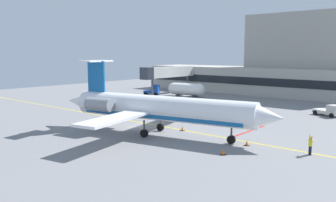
% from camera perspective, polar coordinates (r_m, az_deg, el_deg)
% --- Properties ---
extents(ground, '(120.00, 120.00, 0.11)m').
position_cam_1_polar(ground, '(45.44, -5.92, -4.29)').
color(ground, slate).
extents(terminal_building, '(72.29, 12.76, 18.22)m').
position_cam_1_polar(terminal_building, '(82.61, 19.96, 5.00)').
color(terminal_building, '#ADA89E').
rests_on(terminal_building, ground).
extents(jet_bridge_west, '(2.40, 16.96, 6.40)m').
position_cam_1_polar(jet_bridge_west, '(81.04, -0.13, 4.65)').
color(jet_bridge_west, silver).
rests_on(jet_bridge_west, ground).
extents(regional_jet, '(27.92, 21.62, 8.53)m').
position_cam_1_polar(regional_jet, '(40.58, -1.86, -1.15)').
color(regional_jet, white).
rests_on(regional_jet, ground).
extents(baggage_tug, '(3.63, 3.17, 1.97)m').
position_cam_1_polar(baggage_tug, '(56.91, 0.20, -0.84)').
color(baggage_tug, '#E5B20C').
rests_on(baggage_tug, ground).
extents(pushback_tractor, '(3.81, 2.91, 2.40)m').
position_cam_1_polar(pushback_tractor, '(79.48, -2.40, 1.73)').
color(pushback_tractor, '#1E4CB2').
rests_on(pushback_tractor, ground).
extents(belt_loader, '(4.57, 3.37, 1.76)m').
position_cam_1_polar(belt_loader, '(58.16, 24.84, -1.43)').
color(belt_loader, silver).
rests_on(belt_loader, ground).
extents(fuel_tank, '(8.72, 3.65, 2.93)m').
position_cam_1_polar(fuel_tank, '(76.80, 2.99, 1.94)').
color(fuel_tank, white).
rests_on(fuel_tank, ground).
extents(marshaller, '(0.65, 0.65, 1.89)m').
position_cam_1_polar(marshaller, '(35.43, 22.12, -6.61)').
color(marshaller, '#191E33').
rests_on(marshaller, ground).
extents(safety_cone_alpha, '(0.47, 0.47, 0.55)m').
position_cam_1_polar(safety_cone_alpha, '(33.51, 8.95, -8.20)').
color(safety_cone_alpha, orange).
rests_on(safety_cone_alpha, ground).
extents(safety_cone_bravo, '(0.47, 0.47, 0.55)m').
position_cam_1_polar(safety_cone_bravo, '(37.15, 12.69, -6.71)').
color(safety_cone_bravo, orange).
rests_on(safety_cone_bravo, ground).
extents(safety_cone_charlie, '(0.47, 0.47, 0.55)m').
position_cam_1_polar(safety_cone_charlie, '(43.11, 2.35, -4.51)').
color(safety_cone_charlie, orange).
rests_on(safety_cone_charlie, ground).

